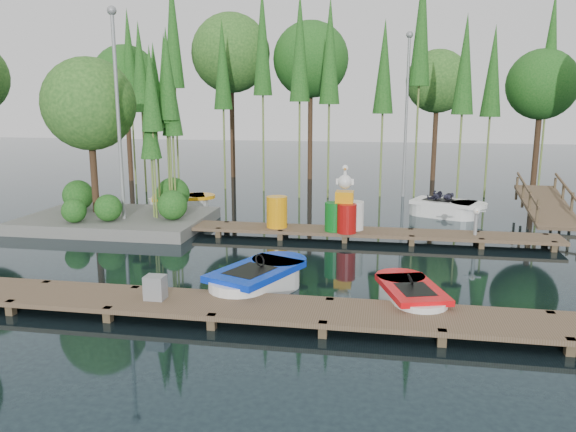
% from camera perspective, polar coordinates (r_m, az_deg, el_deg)
% --- Properties ---
extents(ground_plane, '(90.00, 90.00, 0.00)m').
position_cam_1_polar(ground_plane, '(15.82, -2.10, -4.20)').
color(ground_plane, '#19282F').
extents(near_dock, '(18.00, 1.50, 0.50)m').
position_cam_1_polar(near_dock, '(11.61, -6.82, -9.07)').
color(near_dock, brown).
rests_on(near_dock, ground).
extents(far_dock, '(15.00, 1.20, 0.50)m').
position_cam_1_polar(far_dock, '(17.99, 2.68, -1.50)').
color(far_dock, brown).
rests_on(far_dock, ground).
extents(island, '(6.20, 4.20, 6.75)m').
position_cam_1_polar(island, '(20.53, -17.78, 7.94)').
color(island, slate).
rests_on(island, ground).
extents(tree_screen, '(34.42, 18.53, 10.31)m').
position_cam_1_polar(tree_screen, '(26.06, -1.70, 15.63)').
color(tree_screen, '#3E2A1A').
rests_on(tree_screen, ground).
extents(lamp_island, '(0.30, 0.30, 7.25)m').
position_cam_1_polar(lamp_island, '(19.43, -16.95, 11.00)').
color(lamp_island, gray).
rests_on(lamp_island, ground).
extents(lamp_rear, '(0.30, 0.30, 7.25)m').
position_cam_1_polar(lamp_rear, '(25.88, 11.98, 11.30)').
color(lamp_rear, gray).
rests_on(lamp_rear, ground).
extents(ramp, '(1.50, 3.94, 1.49)m').
position_cam_1_polar(ramp, '(22.46, 24.78, 1.02)').
color(ramp, brown).
rests_on(ramp, ground).
extents(boat_blue, '(2.34, 3.18, 0.98)m').
position_cam_1_polar(boat_blue, '(12.89, -3.12, -6.64)').
color(boat_blue, white).
rests_on(boat_blue, ground).
extents(boat_red, '(1.73, 2.61, 0.81)m').
position_cam_1_polar(boat_red, '(12.25, 12.36, -8.14)').
color(boat_red, white).
rests_on(boat_red, ground).
extents(boat_yellow_far, '(2.92, 2.10, 1.33)m').
position_cam_1_polar(boat_yellow_far, '(23.07, -10.94, 1.38)').
color(boat_yellow_far, white).
rests_on(boat_yellow_far, ground).
extents(boat_white_far, '(3.18, 2.33, 1.37)m').
position_cam_1_polar(boat_white_far, '(22.06, 15.64, 0.75)').
color(boat_white_far, white).
rests_on(boat_white_far, ground).
extents(utility_cabinet, '(0.41, 0.34, 0.50)m').
position_cam_1_polar(utility_cabinet, '(11.97, -13.33, -7.07)').
color(utility_cabinet, gray).
rests_on(utility_cabinet, near_dock).
extents(yellow_barrel, '(0.67, 0.67, 1.00)m').
position_cam_1_polar(yellow_barrel, '(18.06, -1.14, 0.42)').
color(yellow_barrel, orange).
rests_on(yellow_barrel, far_dock).
extents(drum_cluster, '(1.20, 1.10, 2.07)m').
position_cam_1_polar(drum_cluster, '(17.60, 5.81, 0.42)').
color(drum_cluster, '#0B671B').
rests_on(drum_cluster, far_dock).
extents(seagull_post, '(0.53, 0.29, 0.85)m').
position_cam_1_polar(seagull_post, '(17.92, 18.58, -0.05)').
color(seagull_post, gray).
rests_on(seagull_post, far_dock).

